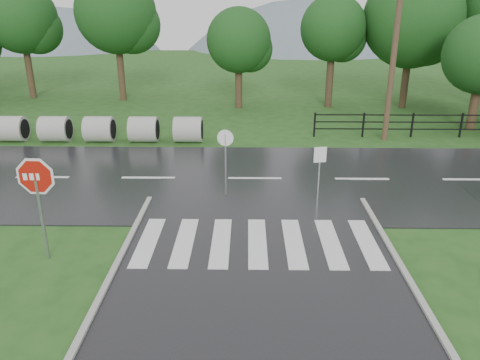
{
  "coord_description": "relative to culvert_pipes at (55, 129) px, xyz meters",
  "views": [
    {
      "loc": [
        -0.3,
        -6.36,
        6.22
      ],
      "look_at": [
        -0.49,
        6.0,
        1.5
      ],
      "focal_mm": 35.0,
      "sensor_mm": 36.0,
      "label": 1
    }
  ],
  "objects": [
    {
      "name": "main_road",
      "position": [
        9.38,
        -5.0,
        -0.6
      ],
      "size": [
        90.0,
        8.0,
        0.04
      ],
      "primitive_type": "cube",
      "color": "black",
      "rests_on": "ground"
    },
    {
      "name": "crosswalk",
      "position": [
        9.38,
        -10.0,
        -0.54
      ],
      "size": [
        6.5,
        2.8,
        0.02
      ],
      "color": "silver",
      "rests_on": "ground"
    },
    {
      "name": "fence_west",
      "position": [
        17.13,
        1.0,
        0.12
      ],
      "size": [
        9.58,
        0.08,
        1.2
      ],
      "color": "black",
      "rests_on": "ground"
    },
    {
      "name": "hills",
      "position": [
        12.87,
        50.0,
        -16.14
      ],
      "size": [
        102.0,
        48.0,
        48.0
      ],
      "color": "slate",
      "rests_on": "ground"
    },
    {
      "name": "treeline",
      "position": [
        10.38,
        9.0,
        -0.6
      ],
      "size": [
        83.2,
        5.2,
        10.0
      ],
      "color": "#133E15",
      "rests_on": "ground"
    },
    {
      "name": "culvert_pipes",
      "position": [
        0.0,
        0.0,
        0.0
      ],
      "size": [
        13.9,
        1.2,
        1.2
      ],
      "color": "#9E9B93",
      "rests_on": "ground"
    },
    {
      "name": "stop_sign",
      "position": [
        3.95,
        -10.83,
        1.41
      ],
      "size": [
        1.29,
        0.1,
        2.9
      ],
      "color": "#939399",
      "rests_on": "ground"
    },
    {
      "name": "reg_sign_small",
      "position": [
        11.43,
        -7.03,
        0.76
      ],
      "size": [
        0.42,
        0.1,
        1.89
      ],
      "color": "#939399",
      "rests_on": "ground"
    },
    {
      "name": "reg_sign_round",
      "position": [
        8.37,
        -6.63,
        0.87
      ],
      "size": [
        0.54,
        0.11,
        2.34
      ],
      "color": "#939399",
      "rests_on": "ground"
    },
    {
      "name": "utility_pole_east",
      "position": [
        15.7,
        0.5,
        3.5
      ],
      "size": [
        1.44,
        0.27,
        8.06
      ],
      "color": "#473523",
      "rests_on": "ground"
    }
  ]
}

